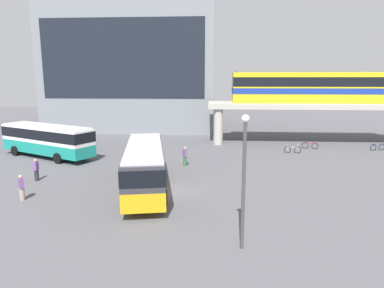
{
  "coord_description": "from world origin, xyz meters",
  "views": [
    {
      "loc": [
        2.95,
        -22.46,
        7.71
      ],
      "look_at": [
        1.08,
        6.12,
        2.2
      ],
      "focal_mm": 31.6,
      "sensor_mm": 36.0,
      "label": 1
    }
  ],
  "objects_px": {
    "bicycle_silver": "(293,150)",
    "bicycle_red": "(310,146)",
    "bus_secondary": "(47,138)",
    "pedestrian_at_kerb": "(185,157)",
    "bicycle_blue": "(378,147)",
    "pedestrian_walking_across": "(36,170)",
    "bus_main": "(145,163)",
    "pedestrian_waiting_near_stop": "(22,188)",
    "train": "(319,87)",
    "station_building": "(135,67)"
  },
  "relations": [
    {
      "from": "bus_main",
      "to": "bicycle_red",
      "type": "xyz_separation_m",
      "value": [
        15.64,
        15.5,
        -1.63
      ]
    },
    {
      "from": "bicycle_silver",
      "to": "bicycle_red",
      "type": "xyz_separation_m",
      "value": [
        2.48,
        2.46,
        0.0
      ]
    },
    {
      "from": "bicycle_red",
      "to": "pedestrian_walking_across",
      "type": "xyz_separation_m",
      "value": [
        -24.45,
        -13.83,
        0.45
      ]
    },
    {
      "from": "train",
      "to": "bicycle_silver",
      "type": "bearing_deg",
      "value": -123.2
    },
    {
      "from": "station_building",
      "to": "bicycle_red",
      "type": "xyz_separation_m",
      "value": [
        23.41,
        -15.58,
        -9.17
      ]
    },
    {
      "from": "bicycle_silver",
      "to": "pedestrian_at_kerb",
      "type": "relative_size",
      "value": 1.02
    },
    {
      "from": "station_building",
      "to": "pedestrian_walking_across",
      "type": "xyz_separation_m",
      "value": [
        -1.04,
        -29.41,
        -8.72
      ]
    },
    {
      "from": "bicycle_silver",
      "to": "bicycle_red",
      "type": "relative_size",
      "value": 1.04
    },
    {
      "from": "bus_main",
      "to": "pedestrian_at_kerb",
      "type": "height_order",
      "value": "bus_main"
    },
    {
      "from": "station_building",
      "to": "pedestrian_waiting_near_stop",
      "type": "xyz_separation_m",
      "value": [
        0.23,
        -33.62,
        -8.74
      ]
    },
    {
      "from": "pedestrian_walking_across",
      "to": "bus_secondary",
      "type": "bearing_deg",
      "value": 111.02
    },
    {
      "from": "bus_main",
      "to": "pedestrian_at_kerb",
      "type": "relative_size",
      "value": 6.47
    },
    {
      "from": "station_building",
      "to": "bicycle_blue",
      "type": "relative_size",
      "value": 14.33
    },
    {
      "from": "bus_secondary",
      "to": "pedestrian_waiting_near_stop",
      "type": "distance_m",
      "value": 12.83
    },
    {
      "from": "bicycle_blue",
      "to": "pedestrian_at_kerb",
      "type": "bearing_deg",
      "value": -158.38
    },
    {
      "from": "pedestrian_at_kerb",
      "to": "pedestrian_walking_across",
      "type": "distance_m",
      "value": 12.21
    },
    {
      "from": "bus_secondary",
      "to": "bicycle_silver",
      "type": "xyz_separation_m",
      "value": [
        24.98,
        3.54,
        -1.63
      ]
    },
    {
      "from": "bicycle_silver",
      "to": "pedestrian_waiting_near_stop",
      "type": "height_order",
      "value": "pedestrian_waiting_near_stop"
    },
    {
      "from": "bicycle_silver",
      "to": "pedestrian_at_kerb",
      "type": "distance_m",
      "value": 12.55
    },
    {
      "from": "bus_secondary",
      "to": "pedestrian_waiting_near_stop",
      "type": "bearing_deg",
      "value": -70.41
    },
    {
      "from": "pedestrian_waiting_near_stop",
      "to": "pedestrian_walking_across",
      "type": "xyz_separation_m",
      "value": [
        -1.28,
        4.21,
        0.02
      ]
    },
    {
      "from": "bicycle_silver",
      "to": "bicycle_blue",
      "type": "height_order",
      "value": "same"
    },
    {
      "from": "bicycle_red",
      "to": "pedestrian_at_kerb",
      "type": "distance_m",
      "value": 15.94
    },
    {
      "from": "station_building",
      "to": "train",
      "type": "bearing_deg",
      "value": -24.57
    },
    {
      "from": "train",
      "to": "station_building",
      "type": "bearing_deg",
      "value": 155.43
    },
    {
      "from": "pedestrian_waiting_near_stop",
      "to": "pedestrian_walking_across",
      "type": "relative_size",
      "value": 0.98
    },
    {
      "from": "bus_main",
      "to": "bus_secondary",
      "type": "height_order",
      "value": "same"
    },
    {
      "from": "bicycle_blue",
      "to": "train",
      "type": "bearing_deg",
      "value": 139.79
    },
    {
      "from": "train",
      "to": "bicycle_silver",
      "type": "xyz_separation_m",
      "value": [
        -4.27,
        -6.52,
        -6.48
      ]
    },
    {
      "from": "train",
      "to": "bus_secondary",
      "type": "bearing_deg",
      "value": -161.01
    },
    {
      "from": "bicycle_red",
      "to": "pedestrian_walking_across",
      "type": "bearing_deg",
      "value": -150.51
    },
    {
      "from": "bicycle_silver",
      "to": "bicycle_red",
      "type": "distance_m",
      "value": 3.49
    },
    {
      "from": "pedestrian_walking_across",
      "to": "pedestrian_at_kerb",
      "type": "bearing_deg",
      "value": 25.23
    },
    {
      "from": "bicycle_blue",
      "to": "pedestrian_walking_across",
      "type": "distance_m",
      "value": 34.31
    },
    {
      "from": "station_building",
      "to": "bus_main",
      "type": "distance_m",
      "value": 32.92
    },
    {
      "from": "bicycle_silver",
      "to": "pedestrian_at_kerb",
      "type": "bearing_deg",
      "value": -150.58
    },
    {
      "from": "bicycle_red",
      "to": "pedestrian_at_kerb",
      "type": "bearing_deg",
      "value": -147.25
    },
    {
      "from": "bus_main",
      "to": "pedestrian_at_kerb",
      "type": "bearing_deg",
      "value": 71.99
    },
    {
      "from": "station_building",
      "to": "bus_main",
      "type": "xyz_separation_m",
      "value": [
        7.77,
        -31.09,
        -7.54
      ]
    },
    {
      "from": "pedestrian_walking_across",
      "to": "bicycle_blue",
      "type": "bearing_deg",
      "value": 22.9
    },
    {
      "from": "bicycle_silver",
      "to": "bicycle_blue",
      "type": "bearing_deg",
      "value": 11.67
    },
    {
      "from": "bicycle_blue",
      "to": "bicycle_silver",
      "type": "bearing_deg",
      "value": -168.33
    },
    {
      "from": "bus_secondary",
      "to": "pedestrian_at_kerb",
      "type": "distance_m",
      "value": 14.34
    },
    {
      "from": "bicycle_silver",
      "to": "bicycle_red",
      "type": "height_order",
      "value": "same"
    },
    {
      "from": "station_building",
      "to": "pedestrian_at_kerb",
      "type": "distance_m",
      "value": 27.6
    },
    {
      "from": "pedestrian_at_kerb",
      "to": "pedestrian_walking_across",
      "type": "xyz_separation_m",
      "value": [
        -11.05,
        -5.21,
        -0.02
      ]
    },
    {
      "from": "pedestrian_waiting_near_stop",
      "to": "train",
      "type": "bearing_deg",
      "value": 41.52
    },
    {
      "from": "bus_secondary",
      "to": "pedestrian_walking_across",
      "type": "xyz_separation_m",
      "value": [
        3.0,
        -7.82,
        -1.18
      ]
    },
    {
      "from": "pedestrian_at_kerb",
      "to": "bus_main",
      "type": "bearing_deg",
      "value": -108.01
    },
    {
      "from": "bicycle_blue",
      "to": "pedestrian_waiting_near_stop",
      "type": "bearing_deg",
      "value": -149.92
    }
  ]
}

